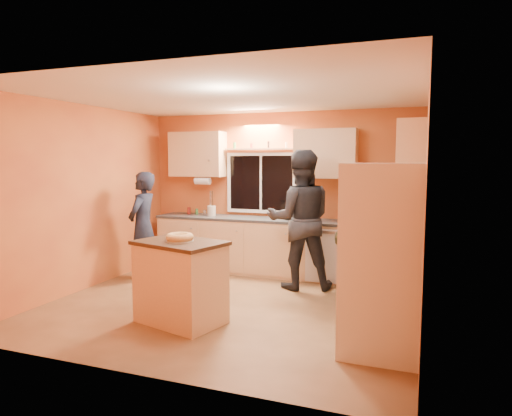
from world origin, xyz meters
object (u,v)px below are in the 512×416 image
at_px(person_center, 300,220).
at_px(refrigerator, 382,260).
at_px(person_left, 143,226).
at_px(person_right, 360,236).
at_px(island, 181,281).

bearing_deg(person_center, refrigerator, 104.31).
bearing_deg(person_left, refrigerator, 60.82).
bearing_deg(person_right, refrigerator, -140.29).
height_order(refrigerator, island, refrigerator).
distance_m(island, person_right, 2.33).
xyz_separation_m(refrigerator, person_right, (-0.39, 1.50, -0.03)).
bearing_deg(person_right, island, 153.83).
height_order(refrigerator, person_left, refrigerator).
relative_size(person_left, person_center, 0.84).
distance_m(refrigerator, person_right, 1.55).
xyz_separation_m(island, person_center, (0.90, 1.83, 0.51)).
bearing_deg(island, person_right, 54.10).
bearing_deg(island, person_left, 150.58).
xyz_separation_m(refrigerator, person_left, (-3.67, 1.53, -0.07)).
xyz_separation_m(refrigerator, person_center, (-1.29, 1.89, 0.09)).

